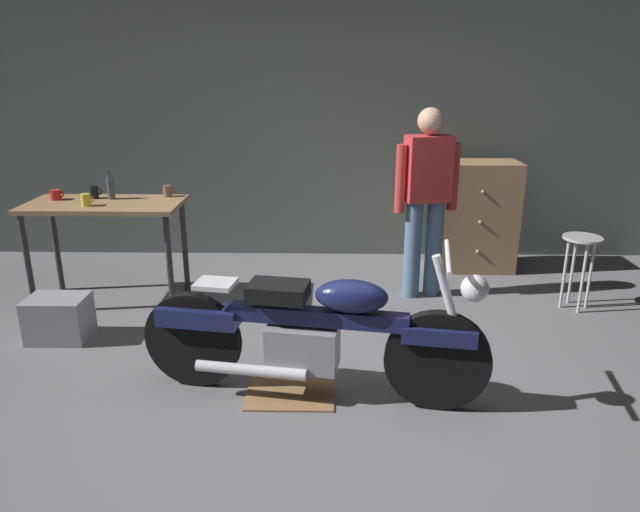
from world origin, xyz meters
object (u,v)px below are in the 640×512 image
(person_standing, at_px, (426,196))
(mug_red_diner, at_px, (56,195))
(storage_bin, at_px, (59,318))
(mug_yellow_tall, at_px, (86,200))
(shop_stool, at_px, (581,253))
(bottle, at_px, (111,188))
(mug_brown_stoneware, at_px, (168,191))
(mug_black_matte, at_px, (94,192))
(motorcycle, at_px, (313,332))
(wooden_dresser, at_px, (475,216))

(person_standing, relative_size, mug_red_diner, 13.97)
(storage_bin, bearing_deg, mug_red_diner, 109.14)
(mug_yellow_tall, bearing_deg, storage_bin, -95.37)
(storage_bin, bearing_deg, shop_stool, 9.24)
(shop_stool, relative_size, bottle, 2.66)
(storage_bin, distance_m, mug_yellow_tall, 1.00)
(storage_bin, distance_m, mug_brown_stoneware, 1.41)
(shop_stool, height_order, mug_brown_stoneware, mug_brown_stoneware)
(mug_black_matte, relative_size, mug_brown_stoneware, 1.08)
(mug_brown_stoneware, bearing_deg, storage_bin, -122.85)
(bottle, bearing_deg, person_standing, 1.52)
(bottle, bearing_deg, mug_yellow_tall, -114.03)
(mug_brown_stoneware, bearing_deg, person_standing, -0.81)
(mug_black_matte, height_order, mug_red_diner, mug_black_matte)
(motorcycle, xyz_separation_m, shop_stool, (2.21, 1.45, 0.05))
(shop_stool, xyz_separation_m, mug_red_diner, (-4.47, 0.16, 0.44))
(person_standing, distance_m, mug_yellow_tall, 2.86)
(shop_stool, relative_size, storage_bin, 1.45)
(mug_black_matte, distance_m, bottle, 0.16)
(shop_stool, xyz_separation_m, mug_brown_stoneware, (-3.54, 0.30, 0.45))
(storage_bin, height_order, mug_black_matte, mug_black_matte)
(mug_yellow_tall, xyz_separation_m, bottle, (0.12, 0.26, 0.05))
(mug_brown_stoneware, bearing_deg, mug_red_diner, -171.25)
(shop_stool, height_order, storage_bin, shop_stool)
(shop_stool, relative_size, mug_yellow_tall, 5.98)
(wooden_dresser, height_order, mug_yellow_tall, wooden_dresser)
(motorcycle, xyz_separation_m, wooden_dresser, (1.56, 2.47, 0.10))
(shop_stool, distance_m, storage_bin, 4.24)
(shop_stool, bearing_deg, mug_brown_stoneware, 175.11)
(shop_stool, distance_m, mug_brown_stoneware, 3.58)
(wooden_dresser, relative_size, bottle, 4.56)
(shop_stool, height_order, wooden_dresser, wooden_dresser)
(motorcycle, xyz_separation_m, mug_yellow_tall, (-1.91, 1.39, 0.50))
(motorcycle, height_order, storage_bin, motorcycle)
(shop_stool, xyz_separation_m, bottle, (-4.00, 0.20, 0.50))
(shop_stool, bearing_deg, mug_black_matte, 177.00)
(motorcycle, height_order, mug_yellow_tall, mug_yellow_tall)
(person_standing, xyz_separation_m, shop_stool, (1.28, -0.27, -0.43))
(storage_bin, bearing_deg, bottle, 78.82)
(mug_yellow_tall, height_order, bottle, bottle)
(wooden_dresser, xyz_separation_m, mug_red_diner, (-3.81, -0.86, 0.39))
(mug_black_matte, bearing_deg, wooden_dresser, 12.89)
(mug_yellow_tall, distance_m, mug_brown_stoneware, 0.68)
(mug_red_diner, bearing_deg, bottle, 4.72)
(mug_brown_stoneware, relative_size, bottle, 0.44)
(mug_black_matte, bearing_deg, motorcycle, -40.62)
(person_standing, distance_m, storage_bin, 3.14)
(motorcycle, height_order, person_standing, person_standing)
(mug_yellow_tall, bearing_deg, bottle, 65.97)
(mug_black_matte, xyz_separation_m, mug_brown_stoneware, (0.62, 0.08, -0.01))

